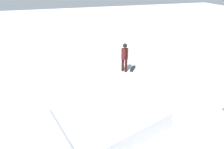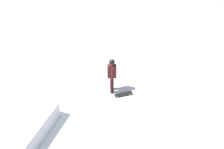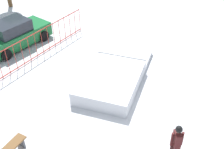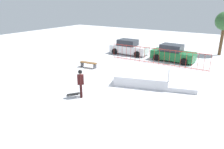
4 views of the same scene
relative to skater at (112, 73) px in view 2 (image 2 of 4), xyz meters
The scene contains 3 objects.
ground_plane 3.42m from the skater, 67.30° to the left, with size 60.00×60.00×0.00m, color silver.
skater is the anchor object (origin of this frame).
skateboard 1.10m from the skater, behind, with size 0.64×0.76×0.09m.
Camera 2 is at (-7.03, 4.68, 8.28)m, focal length 44.76 mm.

